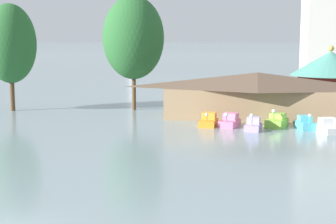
{
  "coord_description": "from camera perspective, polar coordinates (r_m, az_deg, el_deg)",
  "views": [
    {
      "loc": [
        10.85,
        -19.19,
        8.51
      ],
      "look_at": [
        4.36,
        19.42,
        2.79
      ],
      "focal_mm": 54.29,
      "sensor_mm": 36.0,
      "label": 1
    }
  ],
  "objects": [
    {
      "name": "pedal_boat_lavender",
      "position": [
        47.82,
        9.54,
        -1.44
      ],
      "size": [
        1.69,
        2.43,
        1.71
      ],
      "rotation": [
        0.0,
        0.0,
        -1.73
      ],
      "color": "#B299D8",
      "rests_on": "ground"
    },
    {
      "name": "pedal_boat_lime",
      "position": [
        50.05,
        12.12,
        -1.03
      ],
      "size": [
        2.39,
        2.98,
        1.87
      ],
      "rotation": [
        0.0,
        0.0,
        -1.91
      ],
      "color": "#8CCC3F",
      "rests_on": "ground"
    },
    {
      "name": "boathouse",
      "position": [
        54.52,
        9.98,
        1.95
      ],
      "size": [
        20.74,
        6.15,
        4.92
      ],
      "color": "#9E7F5B",
      "rests_on": "ground"
    },
    {
      "name": "green_roof_pavilion",
      "position": [
        66.39,
        17.73,
        3.88
      ],
      "size": [
        9.92,
        9.92,
        7.58
      ],
      "color": "#993328",
      "rests_on": "ground"
    },
    {
      "name": "pedal_boat_cyan",
      "position": [
        49.52,
        15.19,
        -1.27
      ],
      "size": [
        1.9,
        2.59,
        1.6
      ],
      "rotation": [
        0.0,
        0.0,
        -1.31
      ],
      "color": "#4CB7CC",
      "rests_on": "ground"
    },
    {
      "name": "pedal_boat_white",
      "position": [
        48.3,
        17.62,
        -1.61
      ],
      "size": [
        2.41,
        2.96,
        1.43
      ],
      "rotation": [
        0.0,
        0.0,
        -1.24
      ],
      "color": "white",
      "rests_on": "ground"
    },
    {
      "name": "shoreline_tree_tall_left",
      "position": [
        62.18,
        -17.31,
        7.34
      ],
      "size": [
        6.02,
        6.02,
        12.48
      ],
      "color": "brown",
      "rests_on": "ground"
    },
    {
      "name": "pedal_boat_orange",
      "position": [
        49.59,
        4.58,
        -0.99
      ],
      "size": [
        1.76,
        2.64,
        1.46
      ],
      "rotation": [
        0.0,
        0.0,
        -1.66
      ],
      "color": "orange",
      "rests_on": "ground"
    },
    {
      "name": "shoreline_tree_mid",
      "position": [
        60.34,
        -3.91,
        8.31
      ],
      "size": [
        7.22,
        7.22,
        13.42
      ],
      "color": "brown",
      "rests_on": "ground"
    },
    {
      "name": "pedal_boat_pink",
      "position": [
        49.6,
        6.96,
        -1.03
      ],
      "size": [
        2.17,
        3.02,
        1.5
      ],
      "rotation": [
        0.0,
        0.0,
        -1.84
      ],
      "color": "pink",
      "rests_on": "ground"
    }
  ]
}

